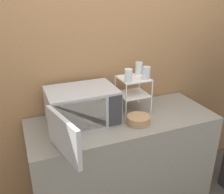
# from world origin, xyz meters

# --- Properties ---
(wall_back) EXTENTS (8.00, 0.06, 2.60)m
(wall_back) POSITION_xyz_m (0.00, 0.66, 1.30)
(wall_back) COLOR #9E7047
(wall_back) RESTS_ON ground_plane
(counter) EXTENTS (1.57, 0.62, 0.92)m
(counter) POSITION_xyz_m (0.00, 0.31, 0.46)
(counter) COLOR gray
(counter) RESTS_ON ground_plane
(microwave) EXTENTS (0.57, 0.79, 0.28)m
(microwave) POSITION_xyz_m (-0.34, 0.37, 1.06)
(microwave) COLOR #ADADB2
(microwave) RESTS_ON counter
(dish_rack) EXTENTS (0.25, 0.24, 0.30)m
(dish_rack) POSITION_xyz_m (0.15, 0.44, 1.14)
(dish_rack) COLOR white
(dish_rack) RESTS_ON counter
(glass_front_left) EXTENTS (0.06, 0.06, 0.11)m
(glass_front_left) POSITION_xyz_m (0.06, 0.36, 1.28)
(glass_front_left) COLOR silver
(glass_front_left) RESTS_ON dish_rack
(glass_back_right) EXTENTS (0.06, 0.06, 0.11)m
(glass_back_right) POSITION_xyz_m (0.24, 0.51, 1.28)
(glass_back_right) COLOR silver
(glass_back_right) RESTS_ON dish_rack
(glass_front_right) EXTENTS (0.06, 0.06, 0.11)m
(glass_front_right) POSITION_xyz_m (0.23, 0.36, 1.28)
(glass_front_right) COLOR silver
(glass_front_right) RESTS_ON dish_rack
(bowl) EXTENTS (0.18, 0.18, 0.06)m
(bowl) POSITION_xyz_m (0.08, 0.19, 0.95)
(bowl) COLOR #AD7F56
(bowl) RESTS_ON counter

